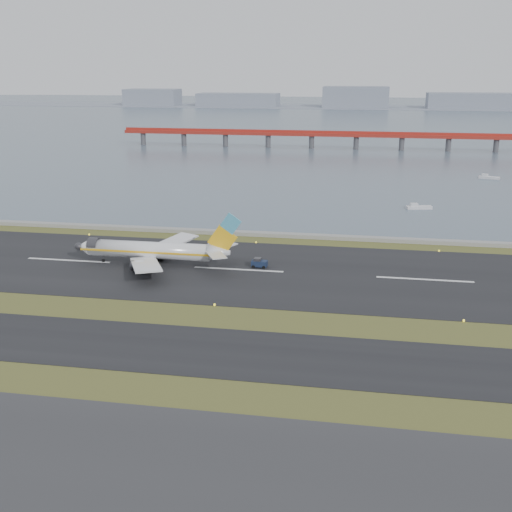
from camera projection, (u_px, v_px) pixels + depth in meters
name	position (u px, v px, depth m)	size (l,w,h in m)	color
ground	(205.00, 321.00, 113.02)	(1000.00, 1000.00, 0.00)	#344719
taxiway_strip	(186.00, 349.00, 101.67)	(1000.00, 18.00, 0.10)	black
runway_strip	(238.00, 270.00, 141.33)	(1000.00, 45.00, 0.10)	black
seawall	(261.00, 234.00, 169.52)	(1000.00, 2.50, 1.00)	gray
bay_water	(339.00, 119.00, 547.33)	(1400.00, 800.00, 1.30)	#4E5D6F
red_pier	(356.00, 136.00, 343.66)	(260.00, 5.00, 10.20)	#A3261C
far_shoreline	(359.00, 102.00, 694.40)	(1400.00, 80.00, 60.50)	gray
airliner	(155.00, 251.00, 143.66)	(38.52, 32.89, 12.80)	white
pushback_tug	(259.00, 263.00, 142.65)	(3.53, 2.19, 2.20)	#15213B
workboat_near	(418.00, 207.00, 201.33)	(8.22, 4.26, 1.91)	silver
workboat_far	(488.00, 177.00, 255.35)	(8.20, 4.99, 1.90)	silver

